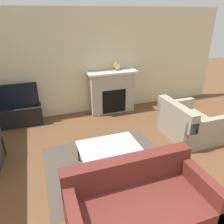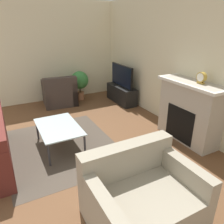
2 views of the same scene
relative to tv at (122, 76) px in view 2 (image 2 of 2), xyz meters
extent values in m
cube|color=beige|center=(1.56, 0.30, 0.59)|extent=(8.44, 0.06, 2.70)
cube|color=beige|center=(-1.19, -2.18, 0.59)|extent=(0.06, 7.92, 2.70)
cube|color=#4C4238|center=(1.58, -2.20, -0.76)|extent=(2.26, 1.88, 0.00)
cube|color=#B2A899|center=(2.44, 0.06, -0.19)|extent=(1.21, 0.43, 1.16)
cube|color=black|center=(2.44, -0.16, -0.40)|extent=(0.66, 0.01, 0.65)
cube|color=white|center=(2.44, 0.03, 0.37)|extent=(1.33, 0.49, 0.05)
cube|color=black|center=(0.00, 0.00, -0.53)|extent=(1.10, 0.38, 0.47)
cube|color=black|center=(0.00, 0.00, 0.00)|extent=(1.04, 0.05, 0.59)
cube|color=black|center=(0.00, -0.02, 0.00)|extent=(1.00, 0.01, 0.55)
cube|color=#9E937F|center=(3.61, -1.81, -0.55)|extent=(0.95, 1.22, 0.42)
cube|color=#9E937F|center=(3.24, -1.81, -0.14)|extent=(0.20, 1.22, 0.40)
cube|color=#9E937F|center=(3.61, -2.35, -0.43)|extent=(0.95, 0.14, 0.66)
cube|color=#9E937F|center=(3.61, -1.28, -0.43)|extent=(0.95, 0.14, 0.66)
cube|color=#3D332D|center=(-0.65, -1.60, -0.55)|extent=(0.83, 0.92, 0.42)
cube|color=#3D332D|center=(-0.37, -1.63, -0.14)|extent=(0.28, 0.87, 0.40)
cube|color=#3D332D|center=(-0.62, -1.24, -0.43)|extent=(0.77, 0.21, 0.66)
cube|color=#3D332D|center=(-0.68, -1.96, -0.43)|extent=(0.77, 0.21, 0.66)
cylinder|color=#333338|center=(1.09, -2.53, -0.56)|extent=(0.04, 0.04, 0.40)
cylinder|color=#333338|center=(2.07, -2.53, -0.56)|extent=(0.04, 0.04, 0.40)
cylinder|color=#333338|center=(1.09, -1.92, -0.56)|extent=(0.04, 0.04, 0.40)
cylinder|color=#333338|center=(2.07, -1.92, -0.56)|extent=(0.04, 0.04, 0.40)
cube|color=silver|center=(1.58, -2.22, -0.35)|extent=(1.06, 0.68, 0.02)
cylinder|color=#AD704C|center=(-0.74, -0.97, -0.64)|extent=(0.20, 0.20, 0.24)
cylinder|color=#4C3823|center=(-0.74, -0.97, -0.45)|extent=(0.03, 0.03, 0.15)
sphere|color=#387F3D|center=(-0.74, -0.97, -0.17)|extent=(0.50, 0.50, 0.50)
cube|color=#B79338|center=(2.59, 0.06, 0.41)|extent=(0.12, 0.07, 0.03)
cylinder|color=#B79338|center=(2.59, 0.06, 0.51)|extent=(0.17, 0.07, 0.17)
cylinder|color=white|center=(2.59, 0.02, 0.51)|extent=(0.14, 0.00, 0.14)
camera|label=1|loc=(0.55, -5.32, 1.81)|focal=35.00mm
camera|label=2|loc=(5.11, -3.01, 1.39)|focal=35.00mm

